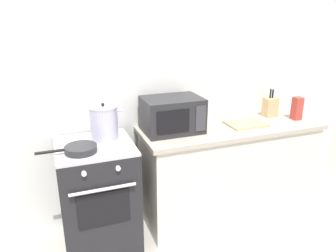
# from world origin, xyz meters

# --- Properties ---
(back_wall) EXTENTS (4.40, 0.10, 2.50)m
(back_wall) POSITION_xyz_m (0.30, 0.97, 1.25)
(back_wall) COLOR silver
(back_wall) RESTS_ON ground_plane
(lower_cabinet_right) EXTENTS (1.64, 0.56, 0.88)m
(lower_cabinet_right) POSITION_xyz_m (0.90, 0.62, 0.44)
(lower_cabinet_right) COLOR beige
(lower_cabinet_right) RESTS_ON ground_plane
(countertop_right) EXTENTS (1.70, 0.60, 0.04)m
(countertop_right) POSITION_xyz_m (0.90, 0.62, 0.90)
(countertop_right) COLOR #ADA393
(countertop_right) RESTS_ON lower_cabinet_right
(stove) EXTENTS (0.60, 0.64, 0.92)m
(stove) POSITION_xyz_m (-0.35, 0.60, 0.46)
(stove) COLOR black
(stove) RESTS_ON ground_plane
(stock_pot) EXTENTS (0.31, 0.23, 0.30)m
(stock_pot) POSITION_xyz_m (-0.25, 0.70, 1.06)
(stock_pot) COLOR silver
(stock_pot) RESTS_ON stove
(frying_pan) EXTENTS (0.44, 0.24, 0.05)m
(frying_pan) POSITION_xyz_m (-0.47, 0.49, 0.95)
(frying_pan) COLOR #28282B
(frying_pan) RESTS_ON stove
(microwave) EXTENTS (0.50, 0.37, 0.30)m
(microwave) POSITION_xyz_m (0.34, 0.68, 1.07)
(microwave) COLOR #232326
(microwave) RESTS_ON countertop_right
(cutting_board) EXTENTS (0.36, 0.26, 0.02)m
(cutting_board) POSITION_xyz_m (1.04, 0.60, 0.93)
(cutting_board) COLOR tan
(cutting_board) RESTS_ON countertop_right
(knife_block) EXTENTS (0.13, 0.10, 0.28)m
(knife_block) POSITION_xyz_m (1.41, 0.74, 1.02)
(knife_block) COLOR tan
(knife_block) RESTS_ON countertop_right
(pasta_box) EXTENTS (0.08, 0.08, 0.22)m
(pasta_box) POSITION_xyz_m (1.59, 0.57, 1.03)
(pasta_box) COLOR #B73D33
(pasta_box) RESTS_ON countertop_right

